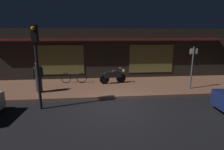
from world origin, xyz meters
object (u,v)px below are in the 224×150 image
object	(u,v)px
motorcycle	(113,76)
traffic_light_pole	(36,53)
bicycle_parked	(74,78)
person_photographer	(38,76)
sign_post	(192,65)

from	to	relation	value
motorcycle	traffic_light_pole	distance (m)	5.24
motorcycle	traffic_light_pole	world-z (taller)	traffic_light_pole
motorcycle	bicycle_parked	world-z (taller)	motorcycle
person_photographer	sign_post	bearing A→B (deg)	-0.98
person_photographer	traffic_light_pole	world-z (taller)	traffic_light_pole
bicycle_parked	person_photographer	bearing A→B (deg)	-133.31
bicycle_parked	sign_post	world-z (taller)	sign_post
bicycle_parked	sign_post	size ratio (longest dim) A/B	0.69
bicycle_parked	traffic_light_pole	world-z (taller)	traffic_light_pole
bicycle_parked	traffic_light_pole	distance (m)	4.31
person_photographer	bicycle_parked	bearing A→B (deg)	46.69
sign_post	traffic_light_pole	xyz separation A→B (m)	(-7.87, -1.81, 0.97)
traffic_light_pole	bicycle_parked	bearing A→B (deg)	74.33
bicycle_parked	person_photographer	distance (m)	2.44
bicycle_parked	sign_post	xyz separation A→B (m)	(6.83, -1.88, 1.00)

